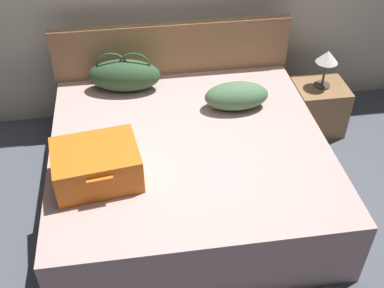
# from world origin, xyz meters

# --- Properties ---
(ground_plane) EXTENTS (12.00, 12.00, 0.00)m
(ground_plane) POSITION_xyz_m (0.00, 0.00, 0.00)
(ground_plane) COLOR #4C515B
(bed) EXTENTS (1.95, 1.88, 0.53)m
(bed) POSITION_xyz_m (0.00, 0.40, 0.26)
(bed) COLOR #BC9993
(bed) RESTS_ON ground
(headboard) EXTENTS (1.99, 0.08, 0.97)m
(headboard) POSITION_xyz_m (0.00, 1.38, 0.49)
(headboard) COLOR olive
(headboard) RESTS_ON ground
(hard_case_large) EXTENTS (0.58, 0.48, 0.24)m
(hard_case_large) POSITION_xyz_m (-0.63, 0.12, 0.65)
(hard_case_large) COLOR #D16619
(hard_case_large) RESTS_ON bed
(duffel_bag) EXTENTS (0.61, 0.34, 0.33)m
(duffel_bag) POSITION_xyz_m (-0.42, 1.16, 0.66)
(duffel_bag) COLOR #2D4C2D
(duffel_bag) RESTS_ON bed
(pillow_near_headboard) EXTENTS (0.50, 0.26, 0.21)m
(pillow_near_headboard) POSITION_xyz_m (0.42, 0.78, 0.63)
(pillow_near_headboard) COLOR #4C724C
(pillow_near_headboard) RESTS_ON bed
(nightstand) EXTENTS (0.44, 0.40, 0.45)m
(nightstand) POSITION_xyz_m (1.25, 1.09, 0.22)
(nightstand) COLOR olive
(nightstand) RESTS_ON ground
(table_lamp) EXTENTS (0.18, 0.18, 0.33)m
(table_lamp) POSITION_xyz_m (1.25, 1.09, 0.70)
(table_lamp) COLOR #3F3833
(table_lamp) RESTS_ON nightstand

